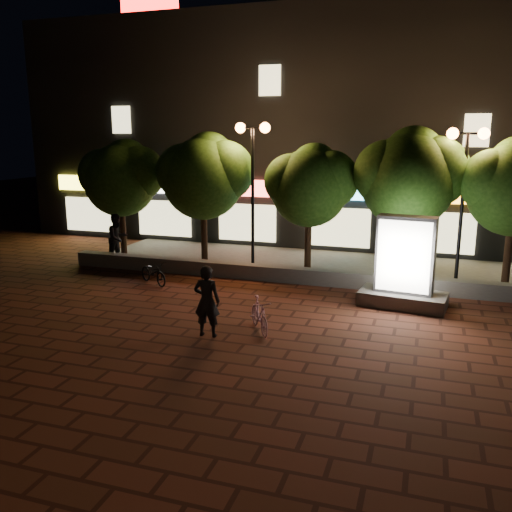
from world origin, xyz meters
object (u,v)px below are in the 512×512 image
at_px(tree_left, 205,174).
at_px(pedestrian, 118,238).
at_px(scooter_parked, 153,272).
at_px(tree_far_left, 122,176).
at_px(street_lamp_left, 253,159).
at_px(rider, 207,301).
at_px(tree_mid, 311,183).
at_px(ad_kiosk, 404,270).
at_px(tree_right, 410,175).
at_px(street_lamp_right, 465,166).
at_px(scooter_pink, 259,315).

distance_m(tree_left, pedestrian, 4.18).
xyz_separation_m(tree_left, scooter_parked, (-0.59, -3.10, -3.05)).
height_order(tree_far_left, street_lamp_left, street_lamp_left).
distance_m(rider, pedestrian, 8.58).
relative_size(tree_far_left, rider, 2.59).
distance_m(tree_mid, rider, 7.34).
distance_m(rider, scooter_parked, 5.22).
height_order(tree_mid, pedestrian, tree_mid).
bearing_deg(ad_kiosk, tree_right, 92.02).
bearing_deg(street_lamp_right, tree_mid, 176.96).
xyz_separation_m(tree_far_left, ad_kiosk, (10.91, -2.95, -2.23)).
relative_size(ad_kiosk, rider, 1.47).
bearing_deg(tree_mid, tree_far_left, 180.00).
height_order(tree_right, street_lamp_left, street_lamp_left).
xyz_separation_m(tree_far_left, pedestrian, (0.25, -0.96, -2.29)).
xyz_separation_m(tree_right, ad_kiosk, (0.10, -2.95, -2.51)).
xyz_separation_m(tree_left, tree_right, (7.30, 0.00, 0.12)).
relative_size(tree_mid, rider, 2.52).
bearing_deg(scooter_parked, rider, -105.65).
distance_m(tree_left, scooter_parked, 4.39).
height_order(tree_far_left, tree_left, tree_left).
distance_m(tree_far_left, tree_left, 3.51).
bearing_deg(scooter_pink, tree_far_left, 107.78).
relative_size(tree_left, ad_kiosk, 1.86).
bearing_deg(street_lamp_right, tree_right, 170.90).
height_order(ad_kiosk, rider, ad_kiosk).
bearing_deg(rider, pedestrian, -48.59).
xyz_separation_m(street_lamp_right, pedestrian, (-12.20, -0.70, -2.89)).
relative_size(street_lamp_left, scooter_pink, 3.56).
bearing_deg(ad_kiosk, scooter_parked, -178.93).
bearing_deg(scooter_pink, rider, 177.73).
bearing_deg(tree_left, pedestrian, -163.49).
bearing_deg(scooter_pink, tree_left, 90.43).
relative_size(tree_left, scooter_pink, 3.36).
distance_m(tree_right, pedestrian, 10.90).
height_order(scooter_pink, scooter_parked, scooter_pink).
distance_m(tree_far_left, rider, 9.74).
distance_m(tree_mid, pedestrian, 7.64).
bearing_deg(tree_right, scooter_pink, -117.31).
xyz_separation_m(rider, scooter_parked, (-3.55, 3.79, -0.50)).
bearing_deg(tree_left, scooter_parked, -100.77).
relative_size(tree_right, rider, 2.83).
bearing_deg(rider, scooter_pink, -154.32).
relative_size(rider, scooter_parked, 1.19).
relative_size(scooter_pink, rider, 0.81).
bearing_deg(pedestrian, street_lamp_left, -65.74).
relative_size(tree_right, street_lamp_left, 0.98).
relative_size(tree_far_left, street_lamp_left, 0.89).
xyz_separation_m(tree_right, street_lamp_right, (1.64, -0.26, 0.33)).
xyz_separation_m(tree_left, scooter_pink, (4.09, -6.22, -3.01)).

